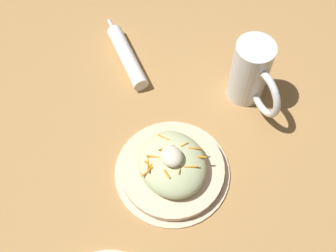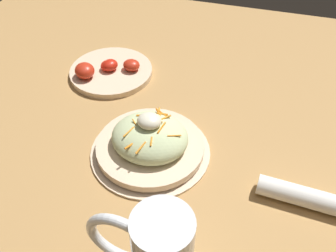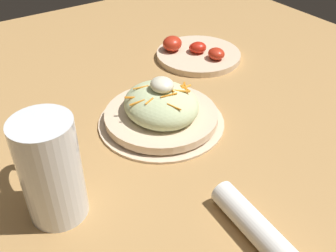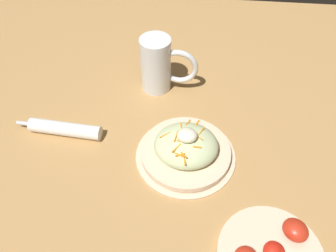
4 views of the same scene
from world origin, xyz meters
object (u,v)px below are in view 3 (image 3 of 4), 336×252
at_px(salad_plate, 161,110).
at_px(tomato_plate, 197,53).
at_px(napkin_roll, 264,236).
at_px(beer_mug, 51,172).

height_order(salad_plate, tomato_plate, salad_plate).
bearing_deg(napkin_roll, salad_plate, -7.61).
bearing_deg(tomato_plate, napkin_roll, 151.70).
bearing_deg(napkin_roll, tomato_plate, -28.30).
bearing_deg(salad_plate, beer_mug, 111.34).
bearing_deg(salad_plate, tomato_plate, -50.81).
height_order(salad_plate, napkin_roll, salad_plate).
height_order(beer_mug, napkin_roll, beer_mug).
xyz_separation_m(beer_mug, tomato_plate, (0.27, -0.46, -0.06)).
relative_size(salad_plate, beer_mug, 1.51).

